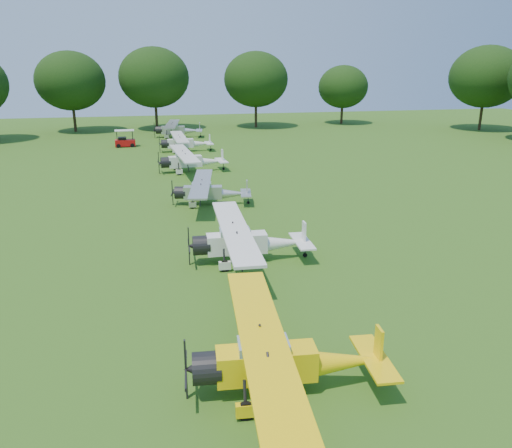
{
  "coord_description": "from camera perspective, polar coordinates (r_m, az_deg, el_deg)",
  "views": [
    {
      "loc": [
        -3.91,
        -27.02,
        10.29
      ],
      "look_at": [
        1.97,
        -0.12,
        1.4
      ],
      "focal_mm": 35.0,
      "sensor_mm": 36.0,
      "label": 1
    }
  ],
  "objects": [
    {
      "name": "ground",
      "position": [
        29.18,
        -3.84,
        -2.8
      ],
      "size": [
        160.0,
        160.0,
        0.0
      ],
      "primitive_type": "plane",
      "color": "#1E5114",
      "rests_on": "ground"
    },
    {
      "name": "tree_belt",
      "position": [
        28.29,
        3.13,
        13.28
      ],
      "size": [
        137.36,
        130.27,
        14.52
      ],
      "color": "black",
      "rests_on": "ground"
    },
    {
      "name": "aircraft_2",
      "position": [
        16.68,
        2.97,
        -15.01
      ],
      "size": [
        6.78,
        10.8,
        2.12
      ],
      "rotation": [
        0.0,
        0.0,
        -0.09
      ],
      "color": "yellow",
      "rests_on": "ground"
    },
    {
      "name": "aircraft_3",
      "position": [
        26.88,
        -1.15,
        -1.8
      ],
      "size": [
        6.74,
        10.72,
        2.11
      ],
      "rotation": [
        0.0,
        0.0,
        -0.04
      ],
      "color": "white",
      "rests_on": "ground"
    },
    {
      "name": "aircraft_4",
      "position": [
        38.08,
        -5.41,
        3.86
      ],
      "size": [
        6.11,
        9.67,
        1.9
      ],
      "rotation": [
        0.0,
        0.0,
        -0.17
      ],
      "color": "silver",
      "rests_on": "ground"
    },
    {
      "name": "aircraft_5",
      "position": [
        50.1,
        -7.52,
        7.34
      ],
      "size": [
        6.79,
        10.83,
        2.13
      ],
      "rotation": [
        0.0,
        0.0,
        0.08
      ],
      "color": "white",
      "rests_on": "ground"
    },
    {
      "name": "aircraft_6",
      "position": [
        62.08,
        -8.2,
        9.29
      ],
      "size": [
        6.52,
        10.36,
        2.05
      ],
      "rotation": [
        0.0,
        0.0,
        0.02
      ],
      "color": "white",
      "rests_on": "ground"
    },
    {
      "name": "aircraft_7",
      "position": [
        74.41,
        -9.06,
        10.72
      ],
      "size": [
        7.04,
        11.17,
        2.19
      ],
      "rotation": [
        0.0,
        0.0,
        -0.13
      ],
      "color": "silver",
      "rests_on": "ground"
    },
    {
      "name": "golf_cart",
      "position": [
        67.33,
        -14.78,
        9.14
      ],
      "size": [
        2.59,
        1.69,
        2.14
      ],
      "rotation": [
        0.0,
        0.0,
        0.05
      ],
      "color": "#BA0D0E",
      "rests_on": "ground"
    }
  ]
}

